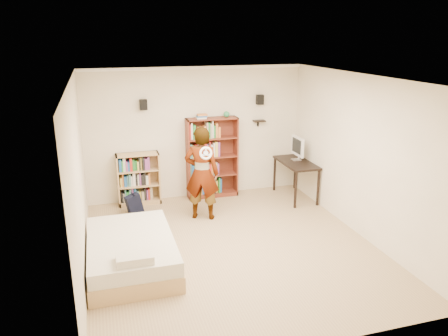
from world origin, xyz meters
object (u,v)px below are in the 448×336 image
at_px(tall_bookshelf, 212,158).
at_px(daybed, 131,248).
at_px(computer_desk, 295,180).
at_px(person, 202,173).
at_px(low_bookshelf, 139,179).

height_order(tall_bookshelf, daybed, tall_bookshelf).
bearing_deg(daybed, computer_desk, 28.34).
relative_size(computer_desk, person, 0.66).
bearing_deg(computer_desk, person, -167.22).
bearing_deg(low_bookshelf, daybed, -98.56).
height_order(tall_bookshelf, low_bookshelf, tall_bookshelf).
height_order(low_bookshelf, daybed, low_bookshelf).
distance_m(tall_bookshelf, low_bookshelf, 1.56).
height_order(low_bookshelf, person, person).
bearing_deg(person, tall_bookshelf, -91.40).
bearing_deg(person, low_bookshelf, -22.31).
relative_size(tall_bookshelf, daybed, 0.87).
xyz_separation_m(tall_bookshelf, computer_desk, (1.64, -0.58, -0.45)).
distance_m(low_bookshelf, computer_desk, 3.23).
height_order(daybed, person, person).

